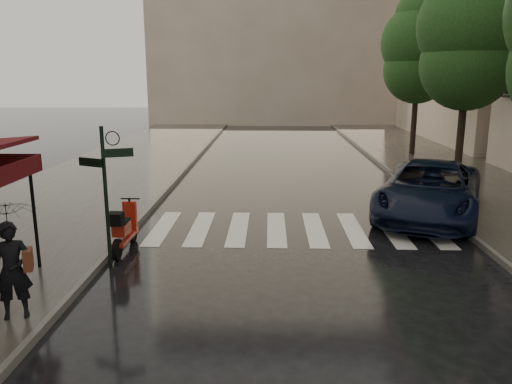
{
  "coord_description": "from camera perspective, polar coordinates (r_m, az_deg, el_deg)",
  "views": [
    {
      "loc": [
        2.25,
        -7.13,
        4.09
      ],
      "look_at": [
        1.93,
        4.44,
        1.4
      ],
      "focal_mm": 35.0,
      "sensor_mm": 36.0,
      "label": 1
    }
  ],
  "objects": [
    {
      "name": "tree_mid",
      "position": [
        20.51,
        23.26,
        16.28
      ],
      "size": [
        3.8,
        3.8,
        8.34
      ],
      "color": "black",
      "rests_on": "sidewalk_far"
    },
    {
      "name": "curb_near",
      "position": [
        19.9,
        -9.17,
        1.28
      ],
      "size": [
        0.12,
        60.0,
        0.16
      ],
      "primitive_type": "cube",
      "color": "#595651",
      "rests_on": "ground"
    },
    {
      "name": "sidewalk_near",
      "position": [
        20.68,
        -17.5,
        1.24
      ],
      "size": [
        6.0,
        60.0,
        0.12
      ],
      "primitive_type": "cube",
      "color": "#38332D",
      "rests_on": "ground"
    },
    {
      "name": "backdrop_building",
      "position": [
        45.52,
        2.69,
        20.54
      ],
      "size": [
        22.0,
        6.0,
        20.0
      ],
      "primitive_type": "cube",
      "color": "tan",
      "rests_on": "ground"
    },
    {
      "name": "parked_car",
      "position": [
        15.61,
        19.25,
        0.23
      ],
      "size": [
        4.74,
        6.44,
        1.63
      ],
      "primitive_type": "imported",
      "rotation": [
        0.0,
        0.0,
        -0.39
      ],
      "color": "black",
      "rests_on": "ground"
    },
    {
      "name": "tree_far",
      "position": [
        27.21,
        18.14,
        15.35
      ],
      "size": [
        3.8,
        3.8,
        8.16
      ],
      "color": "black",
      "rests_on": "sidewalk_far"
    },
    {
      "name": "crosswalk",
      "position": [
        13.77,
        4.54,
        -4.21
      ],
      "size": [
        7.85,
        3.2,
        0.01
      ],
      "color": "silver",
      "rests_on": "ground"
    },
    {
      "name": "signpost",
      "position": [
        10.94,
        -16.81,
        0.6
      ],
      "size": [
        1.17,
        0.29,
        3.1
      ],
      "color": "black",
      "rests_on": "ground"
    },
    {
      "name": "ground",
      "position": [
        8.53,
        -14.51,
        -16.06
      ],
      "size": [
        120.0,
        120.0,
        0.0
      ],
      "primitive_type": "plane",
      "color": "black",
      "rests_on": "ground"
    },
    {
      "name": "scooter",
      "position": [
        12.28,
        -14.86,
        -4.2
      ],
      "size": [
        0.47,
        1.76,
        1.16
      ],
      "rotation": [
        0.0,
        0.0,
        -0.01
      ],
      "color": "black",
      "rests_on": "ground"
    },
    {
      "name": "pedestrian_with_umbrella",
      "position": [
        9.05,
        -26.54,
        -3.33
      ],
      "size": [
        1.27,
        1.28,
        2.45
      ],
      "rotation": [
        0.0,
        0.0,
        0.35
      ],
      "color": "black",
      "rests_on": "sidewalk_near"
    },
    {
      "name": "curb_far",
      "position": [
        20.23,
        16.45,
        1.1
      ],
      "size": [
        0.12,
        60.0,
        0.16
      ],
      "primitive_type": "cube",
      "color": "#595651",
      "rests_on": "ground"
    },
    {
      "name": "sidewalk_far",
      "position": [
        21.12,
        23.81,
        0.96
      ],
      "size": [
        5.5,
        60.0,
        0.12
      ],
      "primitive_type": "cube",
      "color": "#38332D",
      "rests_on": "ground"
    }
  ]
}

